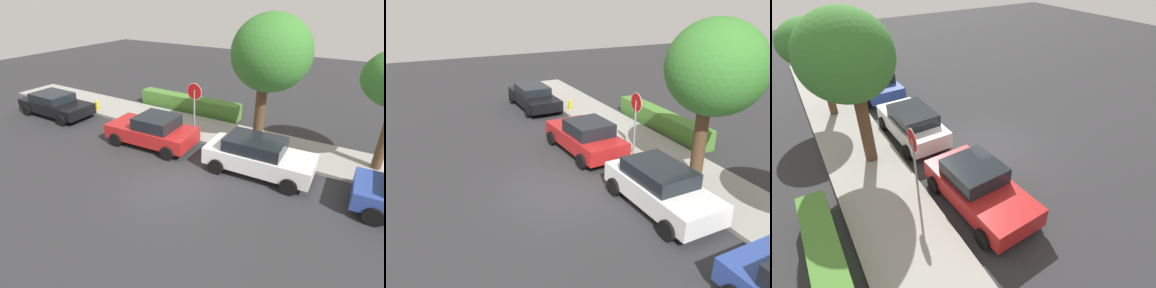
{
  "view_description": "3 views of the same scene",
  "coord_description": "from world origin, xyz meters",
  "views": [
    {
      "loc": [
        5.59,
        -7.66,
        6.51
      ],
      "look_at": [
        -0.2,
        1.81,
        0.94
      ],
      "focal_mm": 28.0,
      "sensor_mm": 36.0,
      "label": 1
    },
    {
      "loc": [
        10.88,
        -4.36,
        6.71
      ],
      "look_at": [
        -1.53,
        1.46,
        1.0
      ],
      "focal_mm": 35.0,
      "sensor_mm": 36.0,
      "label": 2
    },
    {
      "loc": [
        -8.88,
        6.7,
        7.42
      ],
      "look_at": [
        -0.57,
        1.65,
        0.98
      ],
      "focal_mm": 28.0,
      "sensor_mm": 36.0,
      "label": 3
    }
  ],
  "objects": [
    {
      "name": "sidewalk_curb",
      "position": [
        0.0,
        5.1,
        0.07
      ],
      "size": [
        32.0,
        2.81,
        0.14
      ],
      "primitive_type": "cube",
      "color": "#9E9B93",
      "rests_on": "ground_plane"
    },
    {
      "name": "parked_car_blue",
      "position": [
        8.01,
        2.51,
        0.75
      ],
      "size": [
        4.45,
        2.25,
        1.46
      ],
      "color": "#2D479E",
      "rests_on": "ground_plane"
    },
    {
      "name": "stop_sign",
      "position": [
        -1.43,
        4.03,
        1.95
      ],
      "size": [
        0.81,
        0.08,
        2.82
      ],
      "color": "gray",
      "rests_on": "ground_plane"
    },
    {
      "name": "street_tree_mid_block",
      "position": [
        6.61,
        5.44,
        3.73
      ],
      "size": [
        2.95,
        2.95,
        4.89
      ],
      "color": "#513823",
      "rests_on": "ground_plane"
    },
    {
      "name": "parked_car_white",
      "position": [
        2.39,
        2.58,
        0.77
      ],
      "size": [
        4.26,
        2.1,
        1.49
      ],
      "color": "white",
      "rests_on": "ground_plane"
    },
    {
      "name": "street_tree_near_corner",
      "position": [
        1.74,
        4.9,
        4.27
      ],
      "size": [
        3.34,
        3.34,
        5.93
      ],
      "color": "#513823",
      "rests_on": "ground_plane"
    },
    {
      "name": "parked_car_red",
      "position": [
        -2.72,
        2.39,
        0.75
      ],
      "size": [
        4.32,
        2.3,
        1.51
      ],
      "color": "red",
      "rests_on": "ground_plane"
    },
    {
      "name": "ground_plane",
      "position": [
        0.0,
        0.0,
        0.0
      ],
      "size": [
        60.0,
        60.0,
        0.0
      ],
      "primitive_type": "plane",
      "color": "#2D2D30"
    }
  ]
}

